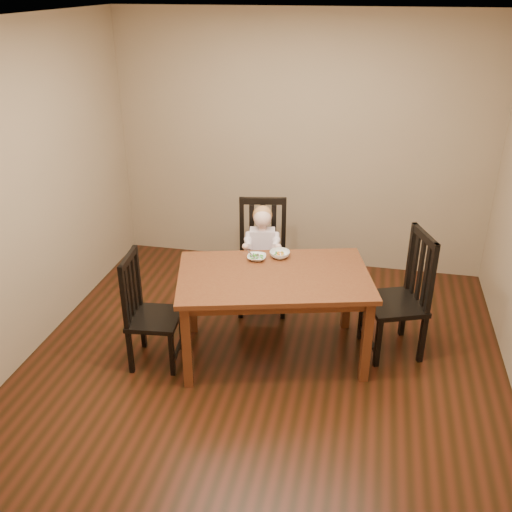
% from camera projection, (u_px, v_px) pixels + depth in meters
% --- Properties ---
extents(room, '(4.01, 4.01, 2.71)m').
position_uv_depth(room, '(265.00, 215.00, 4.25)').
color(room, '#3F190D').
rests_on(room, ground).
extents(dining_table, '(1.74, 1.30, 0.78)m').
position_uv_depth(dining_table, '(274.00, 284.00, 4.66)').
color(dining_table, '#532613').
rests_on(dining_table, room).
extents(chair_child, '(0.54, 0.52, 1.08)m').
position_uv_depth(chair_child, '(262.00, 258.00, 5.48)').
color(chair_child, black).
rests_on(chair_child, room).
extents(chair_left, '(0.45, 0.46, 0.98)m').
position_uv_depth(chair_left, '(148.00, 312.00, 4.67)').
color(chair_left, black).
rests_on(chair_left, room).
extents(chair_right, '(0.59, 0.61, 1.10)m').
position_uv_depth(chair_right, '(401.00, 297.00, 4.79)').
color(chair_right, black).
rests_on(chair_right, room).
extents(toddler, '(0.38, 0.44, 0.54)m').
position_uv_depth(toddler, '(262.00, 247.00, 5.37)').
color(toddler, silver).
rests_on(toddler, chair_child).
extents(bowl_peas, '(0.17, 0.17, 0.04)m').
position_uv_depth(bowl_peas, '(257.00, 257.00, 4.85)').
color(bowl_peas, white).
rests_on(bowl_peas, dining_table).
extents(bowl_veg, '(0.22, 0.22, 0.05)m').
position_uv_depth(bowl_veg, '(280.00, 254.00, 4.89)').
color(bowl_veg, white).
rests_on(bowl_veg, dining_table).
extents(fork, '(0.10, 0.10, 0.05)m').
position_uv_depth(fork, '(252.00, 256.00, 4.82)').
color(fork, silver).
rests_on(fork, bowl_peas).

